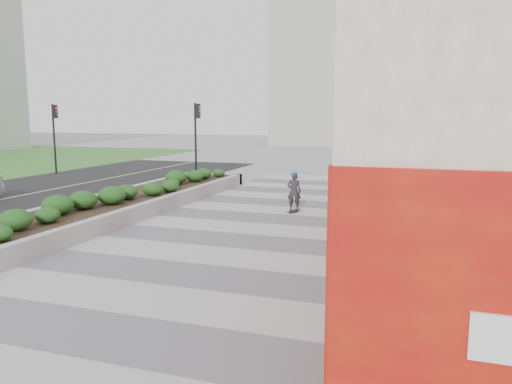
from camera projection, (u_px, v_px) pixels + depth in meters
ground at (145, 303)px, 9.35m from camera, size 160.00×160.00×0.00m
walkway at (210, 260)px, 12.15m from camera, size 8.00×36.00×0.01m
building at (503, 99)px, 14.93m from camera, size 6.04×24.08×8.00m
planter at (113, 204)px, 17.59m from camera, size 3.00×18.00×0.90m
traffic_signal_near at (197, 129)px, 27.61m from camera, size 0.33×0.28×4.20m
traffic_signal_far at (55, 128)px, 30.07m from camera, size 0.33×0.28×4.20m
distant_bldg_north_l at (345, 62)px, 60.91m from camera, size 16.00×12.00×20.00m
manhole_cover at (229, 262)px, 12.00m from camera, size 0.44×0.44×0.01m
skateboarder at (294, 191)px, 18.06m from camera, size 0.57×0.75×1.55m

